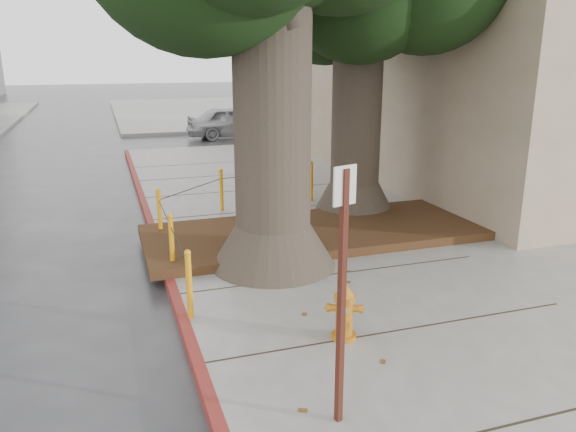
% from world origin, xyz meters
% --- Properties ---
extents(ground, '(140.00, 140.00, 0.00)m').
position_xyz_m(ground, '(0.00, 0.00, 0.00)').
color(ground, '#28282B').
rests_on(ground, ground).
extents(sidewalk_far, '(16.00, 20.00, 0.15)m').
position_xyz_m(sidewalk_far, '(6.00, 30.00, 0.07)').
color(sidewalk_far, slate).
rests_on(sidewalk_far, ground).
extents(curb_red, '(0.14, 26.00, 0.16)m').
position_xyz_m(curb_red, '(-2.00, 2.50, 0.07)').
color(curb_red, maroon).
rests_on(curb_red, ground).
extents(planter_bed, '(6.40, 2.60, 0.16)m').
position_xyz_m(planter_bed, '(0.90, 3.90, 0.23)').
color(planter_bed, black).
rests_on(planter_bed, sidewalk_main).
extents(building_corner, '(12.00, 13.00, 10.00)m').
position_xyz_m(building_corner, '(10.00, 8.50, 5.00)').
color(building_corner, tan).
rests_on(building_corner, ground).
extents(building_side_white, '(10.00, 10.00, 9.00)m').
position_xyz_m(building_side_white, '(16.00, 26.00, 4.50)').
color(building_side_white, silver).
rests_on(building_side_white, ground).
extents(building_side_grey, '(12.00, 14.00, 12.00)m').
position_xyz_m(building_side_grey, '(22.00, 32.00, 6.00)').
color(building_side_grey, slate).
rests_on(building_side_grey, ground).
extents(bollard_ring, '(3.79, 5.39, 0.95)m').
position_xyz_m(bollard_ring, '(-0.87, 4.38, 0.66)').
color(bollard_ring, orange).
rests_on(bollard_ring, sidewalk_main).
extents(fire_hydrant, '(0.40, 0.40, 0.73)m').
position_xyz_m(fire_hydrant, '(-0.22, 0.03, 0.51)').
color(fire_hydrant, '#C27013').
rests_on(fire_hydrant, sidewalk_main).
extents(signpost, '(0.24, 0.09, 2.45)m').
position_xyz_m(signpost, '(-0.91, -1.42, 1.54)').
color(signpost, '#471911').
rests_on(signpost, sidewalk_main).
extents(car_silver, '(4.05, 1.66, 1.37)m').
position_xyz_m(car_silver, '(2.69, 18.35, 0.69)').
color(car_silver, '#A2A3A7').
rests_on(car_silver, ground).
extents(car_red, '(3.80, 1.66, 1.22)m').
position_xyz_m(car_red, '(10.21, 19.83, 0.61)').
color(car_red, maroon).
rests_on(car_red, ground).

